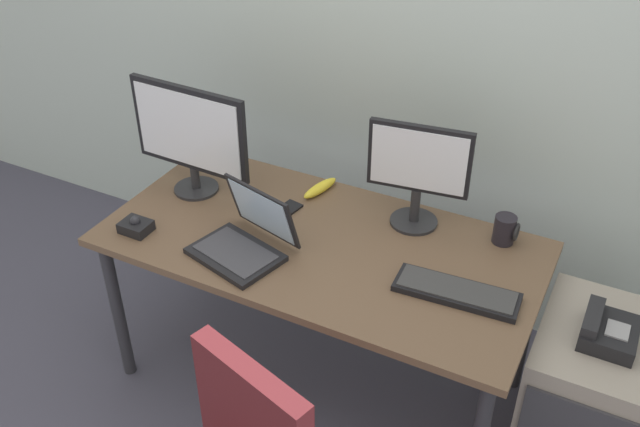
{
  "coord_description": "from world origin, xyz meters",
  "views": [
    {
      "loc": [
        0.94,
        -1.83,
        2.23
      ],
      "look_at": [
        0.0,
        0.0,
        0.83
      ],
      "focal_mm": 39.4,
      "sensor_mm": 36.0,
      "label": 1
    }
  ],
  "objects_px": {
    "monitor_side": "(418,169)",
    "keyboard": "(457,292)",
    "desk_phone": "(607,331)",
    "laptop": "(245,238)",
    "monitor_main": "(190,134)",
    "trackball_mouse": "(136,226)",
    "coffee_mug": "(505,230)",
    "file_cabinet": "(587,402)",
    "cell_phone": "(285,211)",
    "banana": "(320,188)"
  },
  "relations": [
    {
      "from": "file_cabinet",
      "to": "monitor_main",
      "type": "bearing_deg",
      "value": 179.55
    },
    {
      "from": "laptop",
      "to": "trackball_mouse",
      "type": "bearing_deg",
      "value": -168.65
    },
    {
      "from": "monitor_side",
      "to": "cell_phone",
      "type": "distance_m",
      "value": 0.55
    },
    {
      "from": "monitor_side",
      "to": "file_cabinet",
      "type": "bearing_deg",
      "value": -14.53
    },
    {
      "from": "monitor_main",
      "to": "banana",
      "type": "bearing_deg",
      "value": 25.16
    },
    {
      "from": "file_cabinet",
      "to": "monitor_side",
      "type": "bearing_deg",
      "value": 165.47
    },
    {
      "from": "trackball_mouse",
      "to": "cell_phone",
      "type": "height_order",
      "value": "trackball_mouse"
    },
    {
      "from": "cell_phone",
      "to": "monitor_side",
      "type": "bearing_deg",
      "value": 28.14
    },
    {
      "from": "monitor_main",
      "to": "cell_phone",
      "type": "bearing_deg",
      "value": 3.64
    },
    {
      "from": "file_cabinet",
      "to": "cell_phone",
      "type": "distance_m",
      "value": 1.29
    },
    {
      "from": "monitor_main",
      "to": "coffee_mug",
      "type": "relative_size",
      "value": 4.81
    },
    {
      "from": "trackball_mouse",
      "to": "coffee_mug",
      "type": "xyz_separation_m",
      "value": [
        1.23,
        0.56,
        0.03
      ]
    },
    {
      "from": "cell_phone",
      "to": "banana",
      "type": "height_order",
      "value": "banana"
    },
    {
      "from": "coffee_mug",
      "to": "laptop",
      "type": "bearing_deg",
      "value": -149.69
    },
    {
      "from": "keyboard",
      "to": "trackball_mouse",
      "type": "distance_m",
      "value": 1.19
    },
    {
      "from": "file_cabinet",
      "to": "cell_phone",
      "type": "relative_size",
      "value": 4.4
    },
    {
      "from": "file_cabinet",
      "to": "trackball_mouse",
      "type": "relative_size",
      "value": 5.67
    },
    {
      "from": "cell_phone",
      "to": "keyboard",
      "type": "bearing_deg",
      "value": -3.18
    },
    {
      "from": "desk_phone",
      "to": "monitor_main",
      "type": "relative_size",
      "value": 0.39
    },
    {
      "from": "desk_phone",
      "to": "laptop",
      "type": "bearing_deg",
      "value": -169.61
    },
    {
      "from": "laptop",
      "to": "coffee_mug",
      "type": "bearing_deg",
      "value": 30.31
    },
    {
      "from": "cell_phone",
      "to": "banana",
      "type": "relative_size",
      "value": 0.75
    },
    {
      "from": "laptop",
      "to": "coffee_mug",
      "type": "relative_size",
      "value": 3.45
    },
    {
      "from": "monitor_main",
      "to": "coffee_mug",
      "type": "bearing_deg",
      "value": 10.29
    },
    {
      "from": "monitor_side",
      "to": "trackball_mouse",
      "type": "relative_size",
      "value": 3.71
    },
    {
      "from": "banana",
      "to": "desk_phone",
      "type": "bearing_deg",
      "value": -11.85
    },
    {
      "from": "monitor_side",
      "to": "coffee_mug",
      "type": "distance_m",
      "value": 0.38
    },
    {
      "from": "desk_phone",
      "to": "keyboard",
      "type": "height_order",
      "value": "keyboard"
    },
    {
      "from": "monitor_main",
      "to": "keyboard",
      "type": "xyz_separation_m",
      "value": [
        1.14,
        -0.14,
        -0.24
      ]
    },
    {
      "from": "desk_phone",
      "to": "keyboard",
      "type": "bearing_deg",
      "value": -166.51
    },
    {
      "from": "monitor_main",
      "to": "keyboard",
      "type": "bearing_deg",
      "value": -7.11
    },
    {
      "from": "trackball_mouse",
      "to": "banana",
      "type": "height_order",
      "value": "trackball_mouse"
    },
    {
      "from": "keyboard",
      "to": "banana",
      "type": "distance_m",
      "value": 0.77
    },
    {
      "from": "desk_phone",
      "to": "laptop",
      "type": "xyz_separation_m",
      "value": [
        -1.22,
        -0.22,
        0.11
      ]
    },
    {
      "from": "monitor_main",
      "to": "cell_phone",
      "type": "distance_m",
      "value": 0.47
    },
    {
      "from": "file_cabinet",
      "to": "desk_phone",
      "type": "bearing_deg",
      "value": -116.78
    },
    {
      "from": "monitor_side",
      "to": "keyboard",
      "type": "height_order",
      "value": "monitor_side"
    },
    {
      "from": "coffee_mug",
      "to": "cell_phone",
      "type": "xyz_separation_m",
      "value": [
        -0.8,
        -0.19,
        -0.05
      ]
    },
    {
      "from": "laptop",
      "to": "file_cabinet",
      "type": "bearing_deg",
      "value": 11.07
    },
    {
      "from": "file_cabinet",
      "to": "keyboard",
      "type": "height_order",
      "value": "keyboard"
    },
    {
      "from": "trackball_mouse",
      "to": "banana",
      "type": "relative_size",
      "value": 0.58
    },
    {
      "from": "desk_phone",
      "to": "monitor_main",
      "type": "height_order",
      "value": "monitor_main"
    },
    {
      "from": "monitor_side",
      "to": "desk_phone",
      "type": "bearing_deg",
      "value": -15.86
    },
    {
      "from": "monitor_side",
      "to": "keyboard",
      "type": "xyz_separation_m",
      "value": [
        0.27,
        -0.33,
        -0.22
      ]
    },
    {
      "from": "laptop",
      "to": "cell_phone",
      "type": "xyz_separation_m",
      "value": [
        0.0,
        0.28,
        -0.05
      ]
    },
    {
      "from": "coffee_mug",
      "to": "keyboard",
      "type": "bearing_deg",
      "value": -99.46
    },
    {
      "from": "file_cabinet",
      "to": "laptop",
      "type": "height_order",
      "value": "laptop"
    },
    {
      "from": "monitor_side",
      "to": "coffee_mug",
      "type": "relative_size",
      "value": 3.78
    },
    {
      "from": "keyboard",
      "to": "laptop",
      "type": "height_order",
      "value": "laptop"
    },
    {
      "from": "monitor_side",
      "to": "trackball_mouse",
      "type": "bearing_deg",
      "value": -149.88
    }
  ]
}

